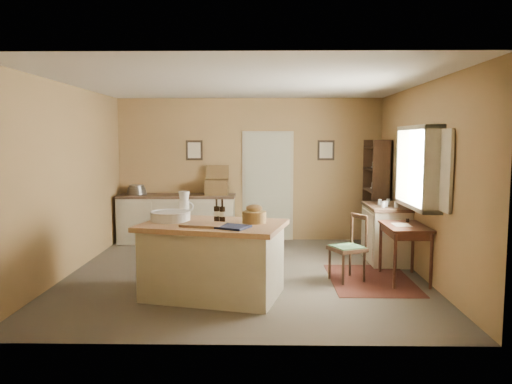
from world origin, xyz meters
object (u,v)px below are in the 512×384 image
desk_chair (347,249)px  work_island (213,257)px  shelving_unit (378,193)px  sideboard (178,217)px  writing_desk (405,232)px  right_cabinet (385,233)px

desk_chair → work_island: bearing=176.9°
shelving_unit → sideboard: bearing=176.9°
work_island → shelving_unit: (2.70, 3.02, 0.48)m
work_island → writing_desk: 2.66m
shelving_unit → work_island: bearing=-131.8°
work_island → right_cabinet: bearing=48.9°
right_cabinet → work_island: bearing=-144.7°
work_island → writing_desk: work_island is taller
right_cabinet → shelving_unit: bearing=82.9°
work_island → shelving_unit: 4.08m
writing_desk → shelving_unit: bearing=86.2°
work_island → shelving_unit: size_ratio=0.99×
sideboard → right_cabinet: (3.54, -1.41, -0.02)m
work_island → desk_chair: bearing=35.0°
shelving_unit → writing_desk: bearing=-93.8°
desk_chair → shelving_unit: size_ratio=0.46×
writing_desk → shelving_unit: 2.31m
sideboard → desk_chair: (2.75, -2.53, -0.04)m
desk_chair → right_cabinet: size_ratio=0.84×
right_cabinet → shelving_unit: shelving_unit is taller
work_island → sideboard: work_island is taller
right_cabinet → shelving_unit: size_ratio=0.55×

